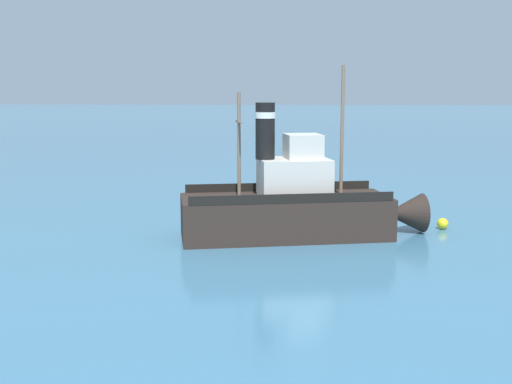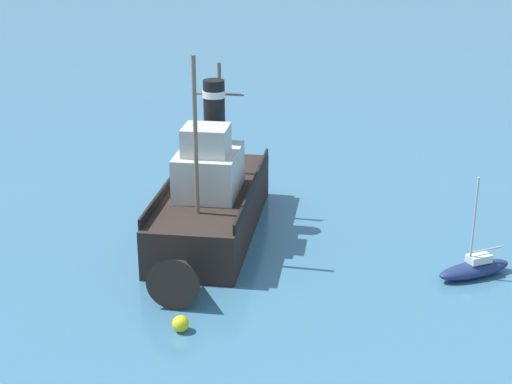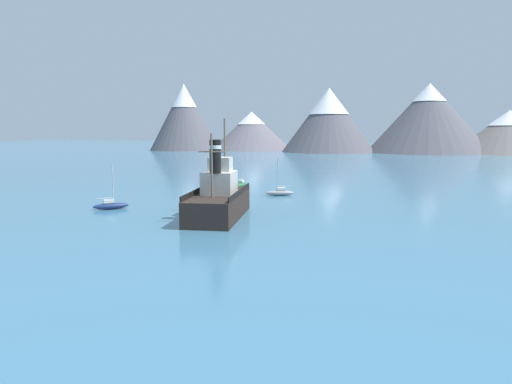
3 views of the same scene
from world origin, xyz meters
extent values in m
plane|color=teal|center=(0.00, 0.00, 0.00)|extent=(600.00, 600.00, 0.00)
cone|color=#56545B|center=(-78.09, 139.20, 14.36)|extent=(30.24, 30.24, 28.71)
cone|color=white|center=(-78.09, 139.20, 23.66)|extent=(11.28, 11.28, 10.20)
cone|color=slate|center=(-50.31, 149.37, 8.36)|extent=(35.73, 35.73, 16.72)
cone|color=white|center=(-50.31, 149.37, 14.00)|extent=(12.47, 12.47, 5.56)
cone|color=#56545B|center=(-15.06, 143.38, 12.75)|extent=(37.55, 37.55, 25.50)
cone|color=white|center=(-15.06, 143.38, 20.26)|extent=(16.38, 16.38, 10.60)
cone|color=#56545B|center=(22.87, 150.73, 13.38)|extent=(46.92, 46.92, 26.76)
cone|color=white|center=(22.87, 150.73, 23.28)|extent=(13.02, 13.02, 7.07)
cone|color=slate|center=(51.33, 151.74, 8.07)|extent=(38.76, 38.76, 16.13)
cone|color=white|center=(51.33, 151.74, 13.30)|extent=(14.56, 14.56, 5.77)
cube|color=#2D231E|center=(0.11, -0.99, 1.20)|extent=(6.66, 12.63, 2.40)
cone|color=#2D231E|center=(-1.29, 6.07, 1.20)|extent=(2.78, 2.81, 2.35)
cube|color=beige|center=(0.02, -0.50, 3.50)|extent=(3.72, 4.51, 2.20)
cube|color=beige|center=(-0.08, -0.01, 5.30)|extent=(2.55, 2.39, 1.40)
cylinder|color=black|center=(0.35, -2.17, 6.20)|extent=(1.10, 1.10, 3.20)
cylinder|color=silver|center=(0.35, -2.17, 7.10)|extent=(1.16, 1.16, 0.35)
cylinder|color=#75604C|center=(-0.53, 2.25, 6.15)|extent=(0.20, 0.20, 7.50)
cylinder|color=#75604C|center=(0.64, -3.64, 5.40)|extent=(0.20, 0.20, 6.00)
cylinder|color=#75604C|center=(0.64, -3.64, 6.72)|extent=(2.57, 0.63, 0.12)
cube|color=black|center=(-2.00, -1.41, 2.65)|extent=(2.34, 11.20, 0.50)
cube|color=black|center=(2.23, -0.57, 2.65)|extent=(2.34, 11.20, 0.50)
ellipsoid|color=gray|center=(1.47, 16.15, 0.35)|extent=(3.92, 2.53, 0.70)
cube|color=silver|center=(1.65, 16.23, 0.88)|extent=(1.26, 1.03, 0.36)
cylinder|color=#B7B7BC|center=(1.19, 16.03, 2.80)|extent=(0.10, 0.10, 4.20)
cylinder|color=#B7B7BC|center=(2.02, 16.39, 1.25)|extent=(1.68, 0.79, 0.08)
ellipsoid|color=#286B3D|center=(-6.69, 23.26, 0.35)|extent=(1.35, 3.86, 0.70)
cube|color=silver|center=(-6.68, 23.06, 0.88)|extent=(0.71, 1.14, 0.36)
cylinder|color=#B7B7BC|center=(-6.71, 23.56, 2.80)|extent=(0.10, 0.10, 4.20)
cylinder|color=#B7B7BC|center=(-6.65, 22.66, 1.25)|extent=(0.20, 1.80, 0.08)
ellipsoid|color=navy|center=(-13.25, -0.24, 0.35)|extent=(3.54, 3.38, 0.70)
cube|color=silver|center=(-13.39, -0.38, 0.88)|extent=(1.24, 1.22, 0.36)
cylinder|color=#B7B7BC|center=(-13.03, -0.04, 2.80)|extent=(0.10, 0.10, 4.20)
cylinder|color=#B7B7BC|center=(-13.69, -0.65, 1.25)|extent=(1.38, 1.28, 0.08)
sphere|color=yellow|center=(-2.52, 8.71, 0.34)|extent=(0.69, 0.69, 0.69)
camera|label=1|loc=(36.74, -0.79, 8.61)|focal=45.00mm
camera|label=2|loc=(-14.54, 33.72, 16.39)|focal=55.00mm
camera|label=3|loc=(18.34, -42.07, 8.68)|focal=32.00mm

